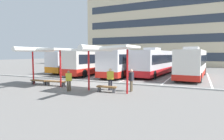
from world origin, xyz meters
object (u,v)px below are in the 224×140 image
at_px(coach_bus_2, 122,62).
at_px(coach_bus_3, 155,63).
at_px(coach_bus_1, 93,62).
at_px(waiting_passenger_1, 131,79).
at_px(bench_1, 56,82).
at_px(waiting_shelter_1, 105,50).
at_px(waiting_shelter_0, 44,50).
at_px(coach_bus_0, 76,62).
at_px(waiting_passenger_2, 69,79).
at_px(waiting_passenger_0, 110,78).
at_px(bench_2, 107,88).
at_px(bench_0, 39,81).
at_px(coach_bus_4, 192,64).

relative_size(coach_bus_2, coach_bus_3, 0.92).
xyz_separation_m(coach_bus_1, waiting_passenger_1, (9.11, -9.74, -0.73)).
xyz_separation_m(bench_1, waiting_shelter_1, (5.35, -0.76, 2.80)).
bearing_deg(waiting_shelter_0, coach_bus_1, 96.87).
bearing_deg(coach_bus_0, coach_bus_1, -21.59).
relative_size(coach_bus_1, bench_1, 5.65).
relative_size(coach_bus_0, waiting_passenger_2, 6.83).
height_order(waiting_passenger_0, waiting_passenger_2, waiting_passenger_0).
bearing_deg(waiting_shelter_1, coach_bus_1, 124.51).
xyz_separation_m(coach_bus_1, bench_2, (7.52, -10.78, -1.37)).
xyz_separation_m(bench_0, waiting_passenger_0, (7.07, 0.40, 0.66)).
height_order(coach_bus_0, coach_bus_2, coach_bus_2).
distance_m(coach_bus_1, coach_bus_2, 4.41).
bearing_deg(coach_bus_0, coach_bus_2, -10.66).
height_order(coach_bus_0, waiting_shelter_0, coach_bus_0).
bearing_deg(bench_2, waiting_shelter_1, -90.00).
distance_m(waiting_shelter_0, bench_1, 2.96).
bearing_deg(coach_bus_3, coach_bus_1, -165.04).
bearing_deg(coach_bus_4, bench_0, -137.70).
xyz_separation_m(coach_bus_3, waiting_shelter_1, (-0.85, -13.18, 1.46)).
distance_m(waiting_shelter_0, waiting_shelter_1, 6.26).
xyz_separation_m(bench_0, waiting_shelter_1, (7.15, -0.59, 2.81)).
distance_m(waiting_passenger_1, waiting_passenger_2, 4.77).
bearing_deg(bench_1, waiting_shelter_1, -8.10).
bearing_deg(coach_bus_2, coach_bus_0, 169.34).
distance_m(coach_bus_1, waiting_passenger_2, 12.56).
height_order(waiting_passenger_0, waiting_passenger_1, waiting_passenger_0).
distance_m(waiting_shelter_0, bench_2, 6.85).
distance_m(waiting_shelter_0, waiting_passenger_1, 8.17).
bearing_deg(coach_bus_3, bench_1, -116.52).
bearing_deg(waiting_shelter_1, waiting_shelter_0, 176.77).
distance_m(coach_bus_1, bench_0, 10.44).
xyz_separation_m(coach_bus_2, bench_0, (-4.03, -10.34, -1.40)).
bearing_deg(bench_1, coach_bus_1, 102.06).
distance_m(bench_0, bench_1, 1.81).
relative_size(bench_1, bench_2, 1.31).
xyz_separation_m(waiting_shelter_0, bench_2, (6.25, -0.18, -2.81)).
distance_m(bench_1, waiting_passenger_0, 5.31).
xyz_separation_m(coach_bus_2, coach_bus_3, (3.96, 2.25, -0.06)).
xyz_separation_m(waiting_passenger_0, waiting_passenger_1, (1.67, 0.21, -0.02)).
bearing_deg(bench_2, waiting_passenger_0, 95.65).
relative_size(bench_1, waiting_shelter_1, 0.40).
xyz_separation_m(coach_bus_2, coach_bus_4, (8.53, 1.09, -0.04)).
xyz_separation_m(coach_bus_0, waiting_passenger_2, (8.67, -13.17, -0.70)).
xyz_separation_m(coach_bus_3, coach_bus_4, (4.57, -1.15, 0.02)).
relative_size(bench_2, waiting_passenger_1, 0.90).
relative_size(coach_bus_2, bench_1, 5.59).
relative_size(coach_bus_1, waiting_shelter_0, 2.46).
xyz_separation_m(bench_2, waiting_passenger_1, (1.59, 1.04, 0.64)).
height_order(coach_bus_4, bench_0, coach_bus_4).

